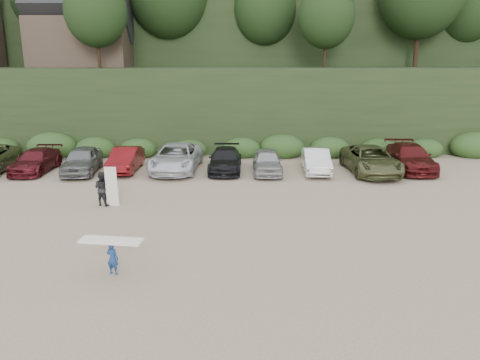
{
  "coord_description": "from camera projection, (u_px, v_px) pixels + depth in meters",
  "views": [
    {
      "loc": [
        1.06,
        -17.86,
        6.77
      ],
      "look_at": [
        1.24,
        3.0,
        1.3
      ],
      "focal_mm": 35.0,
      "sensor_mm": 36.0,
      "label": 1
    }
  ],
  "objects": [
    {
      "name": "hillside_backdrop",
      "position": [
        224.0,
        15.0,
        50.89
      ],
      "size": [
        90.0,
        41.5,
        28.0
      ],
      "color": "black",
      "rests_on": "ground"
    },
    {
      "name": "adult_surfer",
      "position": [
        103.0,
        188.0,
        21.94
      ],
      "size": [
        1.27,
        0.86,
        1.92
      ],
      "color": "black",
      "rests_on": "ground"
    },
    {
      "name": "parked_cars",
      "position": [
        169.0,
        160.0,
        28.41
      ],
      "size": [
        34.08,
        6.62,
        1.63
      ],
      "color": "#B1B1B6",
      "rests_on": "ground"
    },
    {
      "name": "ground",
      "position": [
        210.0,
        230.0,
        18.99
      ],
      "size": [
        120.0,
        120.0,
        0.0
      ],
      "primitive_type": "plane",
      "color": "tan",
      "rests_on": "ground"
    },
    {
      "name": "child_surfer",
      "position": [
        112.0,
        251.0,
        14.9
      ],
      "size": [
        2.05,
        0.83,
        1.2
      ],
      "color": "navy",
      "rests_on": "ground"
    }
  ]
}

